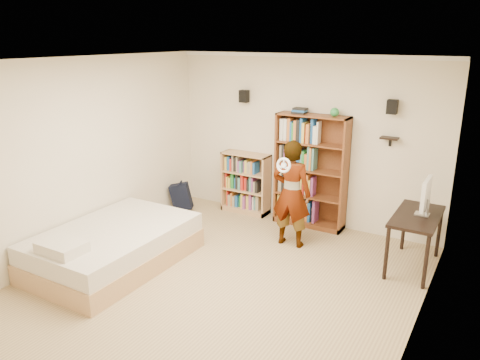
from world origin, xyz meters
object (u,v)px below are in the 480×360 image
Objects in this scene: computer_desk at (414,241)px; low_bookshelf at (246,183)px; person at (291,194)px; daybed at (114,242)px; tall_bookshelf at (311,172)px.

low_bookshelf is at bearing 166.90° from computer_desk.
person reaches higher than computer_desk.
computer_desk reaches higher than daybed.
computer_desk is at bearing 28.90° from daybed.
tall_bookshelf reaches higher than person.
low_bookshelf is at bearing 78.21° from daybed.
computer_desk is at bearing -178.36° from person.
tall_bookshelf is at bearing -90.37° from person.
tall_bookshelf is 1.72× the size of low_bookshelf.
tall_bookshelf is 1.25m from low_bookshelf.
daybed is 2.55m from person.
tall_bookshelf is 1.95m from computer_desk.
person is at bearing 44.74° from daybed.
low_bookshelf is 0.48× the size of daybed.
person is at bearing -86.67° from tall_bookshelf.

